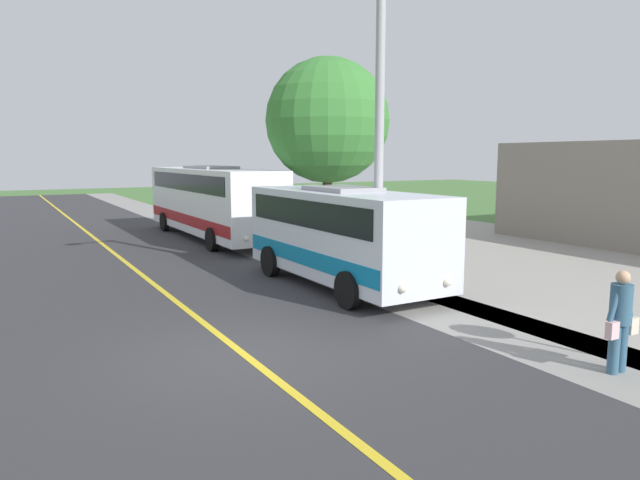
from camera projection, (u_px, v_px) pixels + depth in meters
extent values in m
plane|color=#477238|center=(243.00, 354.00, 10.26)|extent=(120.00, 120.00, 0.00)
cube|color=#333335|center=(243.00, 354.00, 10.26)|extent=(8.00, 100.00, 0.01)
cube|color=gray|center=(460.00, 315.00, 12.81)|extent=(2.40, 100.00, 0.01)
cube|color=gold|center=(243.00, 354.00, 10.26)|extent=(0.16, 100.00, 0.00)
cube|color=silver|center=(342.00, 233.00, 15.54)|extent=(2.32, 6.95, 2.25)
cube|color=#0C72A5|center=(342.00, 253.00, 15.62)|extent=(2.36, 6.81, 0.44)
cube|color=black|center=(342.00, 211.00, 15.46)|extent=(2.36, 6.26, 0.70)
cube|color=gray|center=(342.00, 189.00, 15.37)|extent=(1.39, 2.09, 0.12)
cylinder|color=black|center=(426.00, 280.00, 14.40)|extent=(0.25, 0.90, 0.90)
cylinder|color=black|center=(348.00, 290.00, 13.26)|extent=(0.25, 0.90, 0.90)
cylinder|color=black|center=(337.00, 255.00, 18.11)|extent=(0.25, 0.90, 0.90)
cylinder|color=black|center=(270.00, 261.00, 16.97)|extent=(0.25, 0.90, 0.90)
sphere|color=#F2EACC|center=(447.00, 282.00, 12.96)|extent=(0.20, 0.20, 0.20)
sphere|color=#F2EACC|center=(402.00, 288.00, 12.33)|extent=(0.20, 0.20, 0.20)
cube|color=white|center=(211.00, 200.00, 24.80)|extent=(2.37, 11.00, 2.67)
cube|color=maroon|center=(212.00, 218.00, 24.91)|extent=(2.41, 10.78, 0.44)
cube|color=black|center=(211.00, 182.00, 24.69)|extent=(2.41, 9.90, 0.70)
cube|color=gray|center=(210.00, 167.00, 24.60)|extent=(1.42, 3.30, 0.12)
cylinder|color=black|center=(269.00, 235.00, 22.63)|extent=(0.25, 0.90, 0.90)
cylinder|color=black|center=(212.00, 239.00, 21.46)|extent=(0.25, 0.90, 0.90)
cylinder|color=black|center=(212.00, 219.00, 28.49)|extent=(0.25, 0.90, 0.90)
cylinder|color=black|center=(164.00, 222.00, 27.33)|extent=(0.25, 0.90, 0.90)
sphere|color=#F2EACC|center=(280.00, 236.00, 20.51)|extent=(0.20, 0.20, 0.20)
sphere|color=#F2EACC|center=(247.00, 239.00, 19.87)|extent=(0.20, 0.20, 0.20)
cylinder|color=#335972|center=(621.00, 347.00, 9.39)|extent=(0.18, 0.18, 0.83)
cylinder|color=#335972|center=(614.00, 349.00, 9.29)|extent=(0.18, 0.18, 0.83)
cylinder|color=#335972|center=(621.00, 304.00, 9.23)|extent=(0.34, 0.34, 0.65)
sphere|color=tan|center=(623.00, 277.00, 9.17)|extent=(0.22, 0.22, 0.22)
cylinder|color=#335972|center=(628.00, 301.00, 9.32)|extent=(0.28, 0.10, 0.59)
cube|color=beige|center=(632.00, 326.00, 9.37)|extent=(0.20, 0.12, 0.28)
cylinder|color=#335972|center=(614.00, 303.00, 9.14)|extent=(0.28, 0.10, 0.59)
cube|color=beige|center=(612.00, 330.00, 9.12)|extent=(0.20, 0.12, 0.28)
cylinder|color=#9E9EA3|center=(379.00, 133.00, 14.64)|extent=(0.24, 0.24, 8.25)
cylinder|color=#4C3826|center=(327.00, 208.00, 21.96)|extent=(0.36, 0.36, 3.11)
sphere|color=#387A33|center=(327.00, 121.00, 21.49)|extent=(4.67, 4.67, 4.67)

